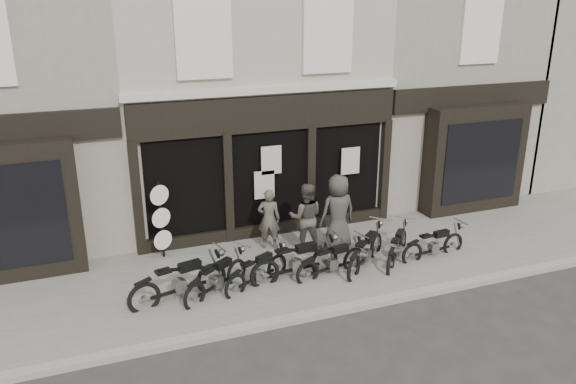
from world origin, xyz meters
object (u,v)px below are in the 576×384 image
object	(u,v)px
man_centre	(306,217)
motorcycle_5	(366,254)
advert_sign_post	(162,224)
motorcycle_1	(217,281)
motorcycle_7	(434,247)
motorcycle_0	(180,285)
man_right	(338,212)
motorcycle_6	(397,250)
man_left	(269,219)
motorcycle_4	(332,264)
motorcycle_2	(258,274)
motorcycle_3	(296,264)

from	to	relation	value
man_centre	motorcycle_5	bearing A→B (deg)	148.82
motorcycle_5	advert_sign_post	world-z (taller)	advert_sign_post
motorcycle_1	motorcycle_7	world-z (taller)	motorcycle_1
motorcycle_0	motorcycle_5	world-z (taller)	motorcycle_0
motorcycle_0	man_right	world-z (taller)	man_right
motorcycle_0	motorcycle_6	distance (m)	5.35
advert_sign_post	motorcycle_1	bearing A→B (deg)	-92.26
motorcycle_7	man_right	world-z (taller)	man_right
motorcycle_5	motorcycle_6	xyz separation A→B (m)	(0.87, -0.00, -0.03)
motorcycle_6	man_right	xyz separation A→B (m)	(-1.10, 1.15, 0.73)
man_left	motorcycle_5	bearing A→B (deg)	158.09
motorcycle_4	man_right	world-z (taller)	man_right
motorcycle_1	motorcycle_5	bearing A→B (deg)	-34.00
motorcycle_7	man_right	xyz separation A→B (m)	(-2.05, 1.31, 0.74)
motorcycle_4	man_left	distance (m)	2.17
motorcycle_1	man_right	size ratio (longest dim) A/B	0.89
motorcycle_7	motorcycle_0	bearing A→B (deg)	171.91
motorcycle_2	motorcycle_4	xyz separation A→B (m)	(1.78, -0.14, 0.01)
man_right	man_centre	bearing A→B (deg)	-17.06
motorcycle_6	man_right	size ratio (longest dim) A/B	0.81
motorcycle_3	motorcycle_7	bearing A→B (deg)	-8.61
man_left	man_centre	xyz separation A→B (m)	(0.83, -0.44, 0.10)
motorcycle_5	man_right	bearing A→B (deg)	60.30
motorcycle_1	motorcycle_2	bearing A→B (deg)	-32.51
motorcycle_0	motorcycle_6	bearing A→B (deg)	-13.84
motorcycle_0	man_left	distance (m)	3.20
motorcycle_1	motorcycle_7	size ratio (longest dim) A/B	0.91
motorcycle_3	man_left	bearing A→B (deg)	86.49
motorcycle_2	motorcycle_4	world-z (taller)	motorcycle_4
motorcycle_4	motorcycle_6	bearing A→B (deg)	-7.60
motorcycle_4	advert_sign_post	xyz separation A→B (m)	(-3.56, 2.28, 0.64)
motorcycle_6	motorcycle_7	world-z (taller)	motorcycle_6
man_left	man_right	xyz separation A→B (m)	(1.64, -0.62, 0.19)
motorcycle_2	man_centre	world-z (taller)	man_centre
motorcycle_5	motorcycle_7	world-z (taller)	motorcycle_5
motorcycle_3	motorcycle_6	xyz separation A→B (m)	(2.66, -0.02, -0.06)
motorcycle_4	man_right	distance (m)	1.64
motorcycle_2	man_left	xyz separation A→B (m)	(0.87, 1.75, 0.55)
motorcycle_6	man_right	distance (m)	1.74
man_centre	advert_sign_post	bearing A→B (deg)	7.47
motorcycle_3	advert_sign_post	world-z (taller)	advert_sign_post
motorcycle_1	man_centre	bearing A→B (deg)	-7.43
motorcycle_3	motorcycle_4	bearing A→B (deg)	-15.69
motorcycle_2	motorcycle_7	size ratio (longest dim) A/B	0.92
motorcycle_6	advert_sign_post	xyz separation A→B (m)	(-5.38, 2.15, 0.64)
motorcycle_3	motorcycle_6	size ratio (longest dim) A/B	1.44
motorcycle_2	man_left	size ratio (longest dim) A/B	1.12
motorcycle_3	motorcycle_6	world-z (taller)	motorcycle_3
motorcycle_4	man_centre	xyz separation A→B (m)	(-0.08, 1.45, 0.64)
motorcycle_4	motorcycle_6	size ratio (longest dim) A/B	1.23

